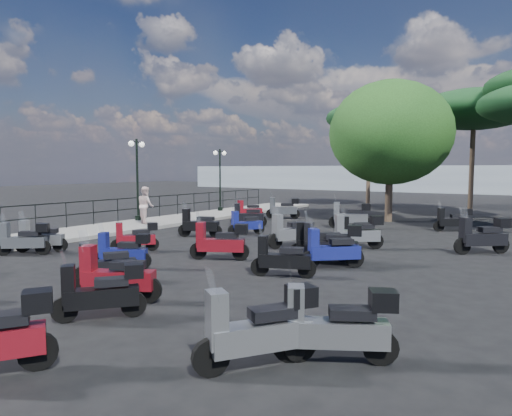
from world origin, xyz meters
The scene contains 35 objects.
ground centered at (0.00, 0.00, 0.00)m, with size 120.00×120.00×0.00m, color black.
sidewalk centered at (-6.50, 3.00, 0.07)m, with size 3.00×30.00×0.15m, color slate.
railing centered at (-7.80, 2.80, 0.90)m, with size 0.04×26.04×1.10m.
lamp_post_1 centered at (-7.48, 4.46, 2.40)m, with size 0.50×1.14×3.95m.
lamp_post_2 centered at (-7.27, 10.73, 2.25)m, with size 0.29×1.08×3.68m.
pedestrian_far centered at (-6.10, 3.68, 1.01)m, with size 0.83×0.65×1.71m, color beige.
scooter_1 centered at (-4.08, -3.25, 0.49)m, with size 1.34×1.17×1.30m.
scooter_2 centered at (-4.13, -2.68, 0.45)m, with size 1.39×1.06×1.31m.
scooter_3 centered at (-1.68, -0.92, 0.46)m, with size 1.06×1.29×1.22m.
scooter_4 centered at (-2.29, 6.38, 0.47)m, with size 1.57×0.93×1.36m.
scooter_5 centered at (-3.88, 8.80, 0.45)m, with size 0.98×1.44×1.30m.
scooter_7 centered at (-0.01, -2.85, 0.47)m, with size 1.41×0.95×1.25m.
scooter_8 centered at (-1.96, 2.54, 0.49)m, with size 1.69×0.87×1.41m.
scooter_9 centered at (-0.79, 4.02, 0.44)m, with size 0.94×1.41×1.26m.
scooter_10 centered at (-2.54, 10.12, 0.55)m, with size 1.73×0.92×1.45m.
scooter_12 centered at (2.92, -5.84, 0.49)m, with size 1.16×1.33×1.29m.
scooter_13 centered at (0.90, -4.14, 0.43)m, with size 0.97×1.36×1.25m.
scooter_14 centered at (1.43, -0.48, 0.53)m, with size 1.63×1.00×1.41m.
scooter_15 centered at (2.13, 2.51, 0.51)m, with size 1.03×1.69×1.48m.
scooter_16 centered at (3.51, 4.94, 0.42)m, with size 1.15×1.11×1.20m.
scooter_18 centered at (2.27, -5.00, 0.50)m, with size 1.65×1.04×1.45m.
scooter_19 centered at (3.99, -1.32, 0.45)m, with size 1.54×0.82×1.30m.
scooter_20 centered at (3.93, 0.90, 0.51)m, with size 1.64×1.07×1.46m.
scooter_21 centered at (4.12, 3.43, 0.55)m, with size 1.56×1.27×1.46m.
scooter_22 centered at (1.97, 8.26, 0.56)m, with size 1.81×0.90×1.49m.
scooter_23 centered at (6.33, -5.97, 0.53)m, with size 1.18×1.54×1.42m.
scooter_24 centered at (7.14, -5.25, 0.52)m, with size 1.57×1.02×1.37m.
scooter_25 centered at (4.62, 0.25, 0.48)m, with size 1.35×1.25×1.39m.
scooter_26 centered at (4.37, 0.75, 0.56)m, with size 1.79×0.88×1.48m.
scooter_27 centered at (7.72, 4.79, 0.56)m, with size 1.50×1.38×1.48m.
scooter_28 centered at (5.99, 9.74, 0.48)m, with size 1.44×0.99×1.28m.
broadleaf_tree centered at (2.56, 11.90, 4.44)m, with size 6.08×6.08×7.03m.
pine_0 centered at (5.44, 18.07, 6.03)m, with size 6.59×6.59×7.19m.
pine_2 centered at (-1.45, 20.14, 6.17)m, with size 6.03×6.03×7.25m.
distant_hills centered at (0.00, 45.00, 1.50)m, with size 70.00×8.00×3.00m, color gray.
Camera 1 is at (9.55, -10.92, 2.67)m, focal length 32.00 mm.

